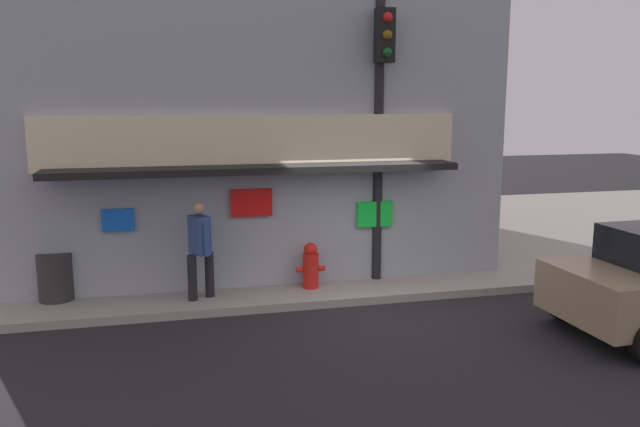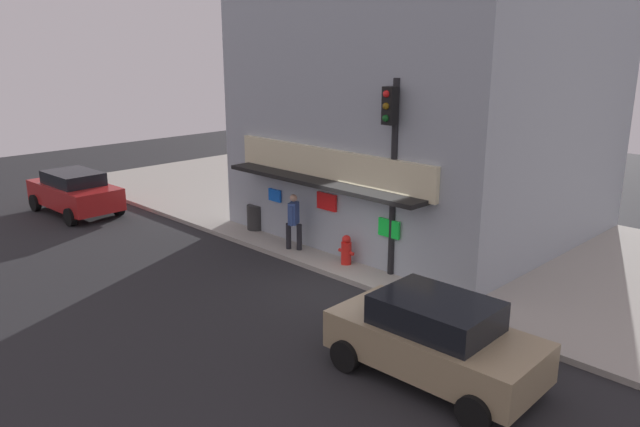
# 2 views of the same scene
# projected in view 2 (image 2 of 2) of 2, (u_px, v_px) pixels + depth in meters

# --- Properties ---
(ground_plane) EXTENTS (52.85, 52.85, 0.00)m
(ground_plane) POSITION_uv_depth(u_px,v_px,m) (346.00, 283.00, 16.55)
(ground_plane) COLOR #232326
(sidewalk) EXTENTS (35.24, 10.36, 0.15)m
(sidewalk) POSITION_uv_depth(u_px,v_px,m) (454.00, 239.00, 20.05)
(sidewalk) COLOR #A39E93
(sidewalk) RESTS_ON ground_plane
(corner_building) EXTENTS (9.92, 10.09, 7.74)m
(corner_building) POSITION_uv_depth(u_px,v_px,m) (426.00, 112.00, 20.53)
(corner_building) COLOR #9EA8B2
(corner_building) RESTS_ON sidewalk
(traffic_light) EXTENTS (0.32, 0.58, 5.24)m
(traffic_light) POSITION_uv_depth(u_px,v_px,m) (392.00, 153.00, 15.87)
(traffic_light) COLOR black
(traffic_light) RESTS_ON sidewalk
(fire_hydrant) EXTENTS (0.54, 0.30, 0.86)m
(fire_hydrant) POSITION_uv_depth(u_px,v_px,m) (346.00, 250.00, 17.47)
(fire_hydrant) COLOR red
(fire_hydrant) RESTS_ON sidewalk
(trash_can) EXTENTS (0.59, 0.59, 0.83)m
(trash_can) POSITION_uv_depth(u_px,v_px,m) (256.00, 217.00, 20.74)
(trash_can) COLOR #2D2D2D
(trash_can) RESTS_ON sidewalk
(pedestrian) EXTENTS (0.52, 0.51, 1.72)m
(pedestrian) POSITION_uv_depth(u_px,v_px,m) (294.00, 220.00, 18.58)
(pedestrian) COLOR black
(pedestrian) RESTS_ON sidewalk
(parked_car_tan) EXTENTS (4.10, 2.21, 1.65)m
(parked_car_tan) POSITION_uv_depth(u_px,v_px,m) (435.00, 338.00, 11.66)
(parked_car_tan) COLOR #9E8966
(parked_car_tan) RESTS_ON ground_plane
(parked_car_red) EXTENTS (4.21, 2.20, 1.59)m
(parked_car_red) POSITION_uv_depth(u_px,v_px,m) (75.00, 192.00, 23.12)
(parked_car_red) COLOR #AD1E1E
(parked_car_red) RESTS_ON ground_plane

